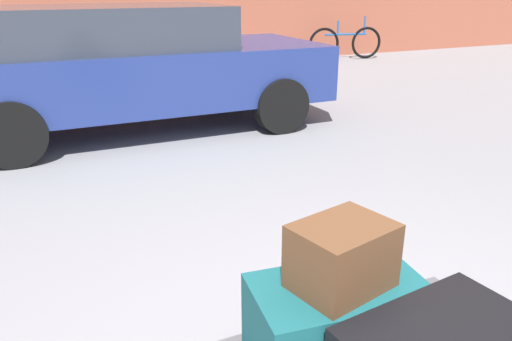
{
  "coord_description": "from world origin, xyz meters",
  "views": [
    {
      "loc": [
        -1.06,
        -1.11,
        1.64
      ],
      "look_at": [
        0.0,
        1.2,
        0.69
      ],
      "focal_mm": 35.13,
      "sensor_mm": 36.0,
      "label": 1
    }
  ],
  "objects_px": {
    "bicycle_leaning": "(345,43)",
    "duffel_bag_brown_topmost_pile": "(342,256)",
    "bollard_kerb_mid": "(292,62)",
    "duffel_bag_teal_center": "(337,324)",
    "bollard_kerb_near": "(226,66)",
    "parked_car": "(134,65)"
  },
  "relations": [
    {
      "from": "bicycle_leaning",
      "to": "parked_car",
      "type": "bearing_deg",
      "value": -144.87
    },
    {
      "from": "duffel_bag_teal_center",
      "to": "duffel_bag_brown_topmost_pile",
      "type": "xyz_separation_m",
      "value": [
        -0.0,
        0.0,
        0.28
      ]
    },
    {
      "from": "parked_car",
      "to": "bollard_kerb_near",
      "type": "height_order",
      "value": "parked_car"
    },
    {
      "from": "bicycle_leaning",
      "to": "duffel_bag_brown_topmost_pile",
      "type": "bearing_deg",
      "value": -124.31
    },
    {
      "from": "bollard_kerb_mid",
      "to": "bicycle_leaning",
      "type": "bearing_deg",
      "value": 35.03
    },
    {
      "from": "duffel_bag_teal_center",
      "to": "bollard_kerb_near",
      "type": "height_order",
      "value": "duffel_bag_teal_center"
    },
    {
      "from": "duffel_bag_teal_center",
      "to": "bollard_kerb_mid",
      "type": "relative_size",
      "value": 1.1
    },
    {
      "from": "parked_car",
      "to": "bollard_kerb_near",
      "type": "relative_size",
      "value": 7.74
    },
    {
      "from": "duffel_bag_teal_center",
      "to": "duffel_bag_brown_topmost_pile",
      "type": "bearing_deg",
      "value": 172.73
    },
    {
      "from": "duffel_bag_teal_center",
      "to": "bollard_kerb_near",
      "type": "relative_size",
      "value": 1.1
    },
    {
      "from": "duffel_bag_teal_center",
      "to": "bollard_kerb_mid",
      "type": "height_order",
      "value": "duffel_bag_teal_center"
    },
    {
      "from": "duffel_bag_teal_center",
      "to": "bollard_kerb_near",
      "type": "bearing_deg",
      "value": 78.44
    },
    {
      "from": "duffel_bag_teal_center",
      "to": "bollard_kerb_mid",
      "type": "distance_m",
      "value": 7.97
    },
    {
      "from": "parked_car",
      "to": "bollard_kerb_mid",
      "type": "xyz_separation_m",
      "value": [
        3.4,
        2.4,
        -0.48
      ]
    },
    {
      "from": "parked_car",
      "to": "bollard_kerb_mid",
      "type": "distance_m",
      "value": 4.18
    },
    {
      "from": "bollard_kerb_mid",
      "to": "duffel_bag_teal_center",
      "type": "bearing_deg",
      "value": -117.37
    },
    {
      "from": "parked_car",
      "to": "duffel_bag_brown_topmost_pile",
      "type": "bearing_deg",
      "value": -93.28
    },
    {
      "from": "duffel_bag_brown_topmost_pile",
      "to": "bollard_kerb_near",
      "type": "xyz_separation_m",
      "value": [
        2.34,
        7.08,
        -0.5
      ]
    },
    {
      "from": "duffel_bag_brown_topmost_pile",
      "to": "bollard_kerb_mid",
      "type": "xyz_separation_m",
      "value": [
        3.66,
        7.08,
        -0.5
      ]
    },
    {
      "from": "bollard_kerb_near",
      "to": "duffel_bag_brown_topmost_pile",
      "type": "bearing_deg",
      "value": -108.33
    },
    {
      "from": "bollard_kerb_near",
      "to": "bicycle_leaning",
      "type": "bearing_deg",
      "value": 23.79
    },
    {
      "from": "bollard_kerb_near",
      "to": "duffel_bag_teal_center",
      "type": "bearing_deg",
      "value": -108.33
    }
  ]
}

